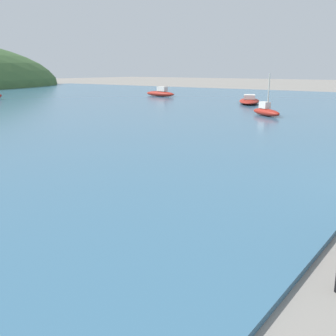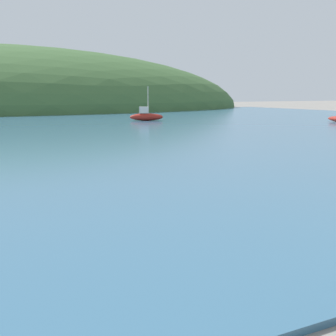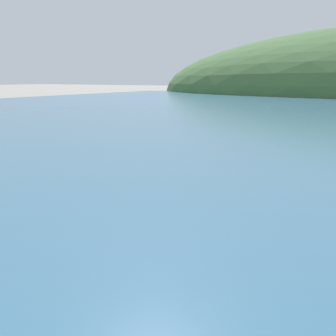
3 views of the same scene
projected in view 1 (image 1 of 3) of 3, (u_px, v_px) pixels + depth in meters
The scene contains 3 objects.
boat_blue_hull at pixel (249, 100), 31.81m from camera, with size 5.16×3.53×0.72m.
boat_twin_mast at pixel (160, 93), 39.90m from camera, with size 1.41×3.89×0.99m.
boat_white_sailboat at pixel (266, 111), 23.43m from camera, with size 1.97×2.51×2.46m.
Camera 1 is at (-10.63, 0.53, 2.83)m, focal length 42.00 mm.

